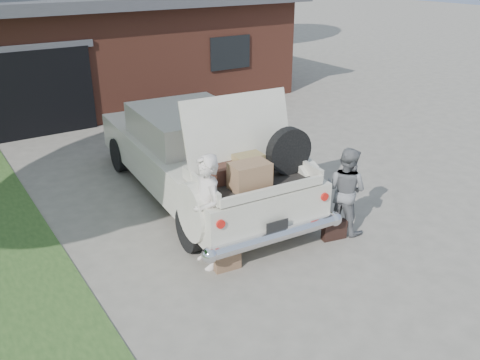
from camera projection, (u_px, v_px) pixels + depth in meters
ground at (261, 258)px, 7.88m from camera, size 90.00×90.00×0.00m
house at (81, 45)px, 16.48m from camera, size 12.80×7.80×3.30m
sedan at (198, 154)px, 9.68m from camera, size 2.61×5.85×2.33m
woman_left at (207, 212)px, 7.38m from camera, size 0.47×0.67×1.76m
woman_right at (346, 190)px, 8.41m from camera, size 0.74×0.85×1.48m
suitcase_left at (228, 260)px, 7.53m from camera, size 0.41×0.17×0.31m
suitcase_right at (334, 230)px, 8.35m from camera, size 0.43×0.22×0.32m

